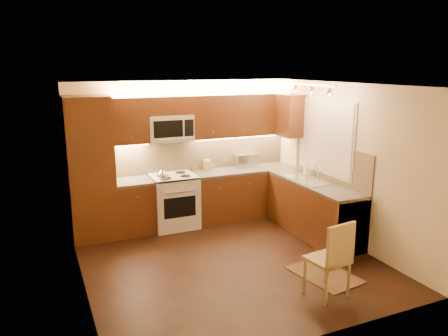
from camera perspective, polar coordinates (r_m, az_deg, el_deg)
name	(u,v)px	position (r m, az deg, el deg)	size (l,w,h in m)	color
floor	(230,261)	(6.44, 0.77, -12.06)	(4.00, 4.00, 0.01)	black
ceiling	(230,85)	(5.83, 0.85, 10.76)	(4.00, 4.00, 0.01)	beige
wall_back	(184,152)	(7.83, -5.30, 2.12)	(4.00, 0.01, 2.50)	beige
wall_front	(316,225)	(4.36, 11.91, -7.23)	(4.00, 0.01, 2.50)	beige
wall_left	(78,194)	(5.52, -18.47, -3.26)	(0.01, 4.00, 2.50)	beige
wall_right	(347,164)	(7.06, 15.73, 0.45)	(0.01, 4.00, 2.50)	beige
pantry	(90,169)	(7.21, -17.01, -0.18)	(0.70, 0.60, 2.30)	#43200E
base_cab_back_left	(134,207)	(7.51, -11.63, -5.06)	(0.62, 0.60, 0.86)	#43200E
counter_back_left	(133,182)	(7.38, -11.79, -1.74)	(0.62, 0.60, 0.04)	#312E2D
base_cab_back_right	(243,194)	(8.14, 2.47, -3.34)	(1.92, 0.60, 0.86)	#43200E
counter_back_right	(243,170)	(8.03, 2.50, -0.26)	(1.92, 0.60, 0.04)	#312E2D
base_cab_right	(313,209)	(7.40, 11.57, -5.32)	(0.60, 2.00, 0.86)	#43200E
counter_right	(315,183)	(7.28, 11.73, -1.96)	(0.60, 2.00, 0.04)	#312E2D
dishwasher	(341,223)	(6.88, 14.94, -6.95)	(0.58, 0.60, 0.84)	silver
backsplash_back	(202,153)	(7.95, -2.87, 1.96)	(3.30, 0.02, 0.60)	tan
backsplash_right	(330,163)	(7.37, 13.69, 0.70)	(0.02, 2.00, 0.60)	tan
upper_cab_back_left	(128,121)	(7.31, -12.37, 6.05)	(0.62, 0.35, 0.75)	#43200E
upper_cab_back_right	(241,115)	(7.96, 2.17, 6.91)	(1.92, 0.35, 0.75)	#43200E
upper_cab_bridge	(169,106)	(7.46, -7.21, 8.08)	(0.76, 0.35, 0.31)	#43200E
upper_cab_right_corner	(290,116)	(7.98, 8.64, 6.78)	(0.35, 0.50, 0.75)	#43200E
stove	(174,201)	(7.64, -6.53, -4.32)	(0.76, 0.65, 0.92)	silver
microwave	(170,128)	(7.48, -7.09, 5.21)	(0.76, 0.38, 0.44)	silver
window_frame	(326,137)	(7.41, 13.13, 3.95)	(0.03, 1.44, 1.24)	silver
window_blinds	(325,137)	(7.40, 13.00, 3.94)	(0.02, 1.36, 1.16)	silver
sink	(310,176)	(7.37, 11.10, -0.97)	(0.52, 0.86, 0.15)	silver
faucet	(319,170)	(7.45, 12.26, -0.27)	(0.20, 0.04, 0.30)	silver
track_light_bar	(311,85)	(6.95, 11.32, 10.58)	(0.04, 1.20, 0.03)	silver
kettle	(162,174)	(7.22, -8.04, -0.77)	(0.17, 0.17, 0.20)	silver
toaster_oven	(245,160)	(8.20, 2.78, 1.06)	(0.42, 0.31, 0.25)	silver
knife_block	(207,165)	(7.88, -2.18, 0.37)	(0.09, 0.14, 0.20)	olive
spice_jar_a	(214,167)	(7.96, -1.30, 0.12)	(0.05, 0.05, 0.09)	silver
spice_jar_b	(193,169)	(7.83, -4.01, -0.12)	(0.04, 0.04, 0.09)	olive
spice_jar_c	(213,167)	(7.96, -1.48, 0.16)	(0.04, 0.04, 0.11)	silver
spice_jar_d	(195,168)	(7.90, -3.79, 0.04)	(0.04, 0.04, 0.10)	#9C672E
soap_bottle	(307,169)	(7.69, 10.78, -0.15)	(0.09, 0.10, 0.21)	silver
rug	(324,275)	(6.20, 12.94, -13.38)	(0.61, 0.92, 0.01)	black
dining_chair	(327,258)	(5.53, 13.32, -11.30)	(0.43, 0.43, 0.97)	olive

